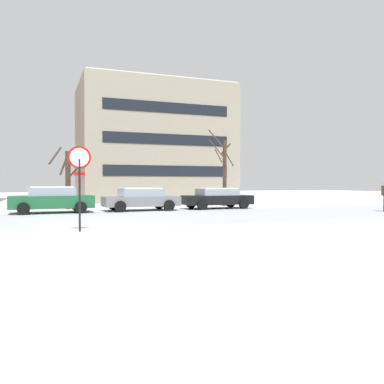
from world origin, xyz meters
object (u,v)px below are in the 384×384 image
(parked_car_black, at_px, (217,198))
(stop_sign, at_px, (79,172))
(parked_car_gray, at_px, (141,199))
(parked_car_green, at_px, (52,199))

(parked_car_black, bearing_deg, stop_sign, -134.65)
(stop_sign, height_order, parked_car_gray, stop_sign)
(parked_car_black, bearing_deg, parked_car_green, -178.77)
(parked_car_black, bearing_deg, parked_car_gray, -179.23)
(parked_car_green, distance_m, parked_car_gray, 4.98)
(parked_car_gray, distance_m, parked_car_black, 4.98)
(parked_car_green, height_order, parked_car_black, parked_car_green)
(stop_sign, bearing_deg, parked_car_gray, 65.21)
(parked_car_green, distance_m, parked_car_black, 9.95)
(stop_sign, relative_size, parked_car_black, 0.64)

